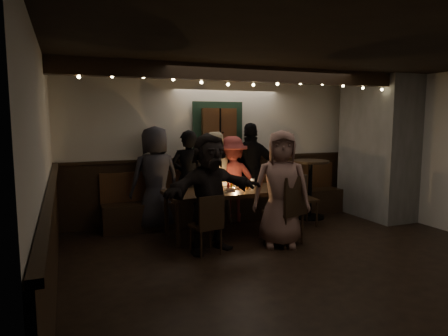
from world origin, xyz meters
name	(u,v)px	position (x,y,z in m)	size (l,w,h in m)	color
room	(308,164)	(1.07, 1.42, 1.07)	(6.02, 5.01, 2.62)	black
dining_table	(229,194)	(-0.42, 1.40, 0.66)	(2.01, 0.86, 0.87)	black
chair_near_left	(208,221)	(-1.04, 0.60, 0.47)	(0.43, 0.43, 0.83)	black
chair_near_right	(289,206)	(0.19, 0.56, 0.58)	(0.59, 0.59, 1.04)	black
chair_end	(298,194)	(0.90, 1.44, 0.55)	(0.49, 0.49, 0.98)	black
high_top	(310,182)	(1.41, 1.84, 0.68)	(0.68, 0.68, 1.08)	black
person_a	(155,178)	(-1.43, 2.15, 0.86)	(0.84, 0.55, 1.73)	#26252D
person_b	(189,178)	(-0.86, 2.13, 0.83)	(0.60, 0.40, 1.66)	black
person_c	(213,179)	(-0.44, 2.08, 0.81)	(0.79, 0.61, 1.62)	#BAAA8B
person_d	(232,180)	(-0.06, 2.10, 0.77)	(0.99, 0.57, 1.54)	maroon
person_e	(251,171)	(0.35, 2.17, 0.89)	(1.04, 0.43, 1.77)	black
person_f	(210,193)	(-0.97, 0.74, 0.83)	(1.54, 0.49, 1.66)	black
person_g	(281,189)	(0.07, 0.59, 0.84)	(0.82, 0.54, 1.69)	#825D53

